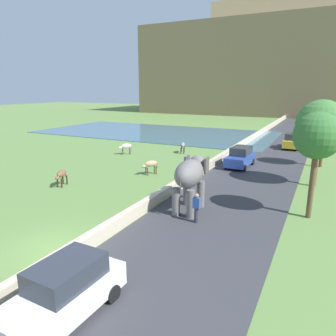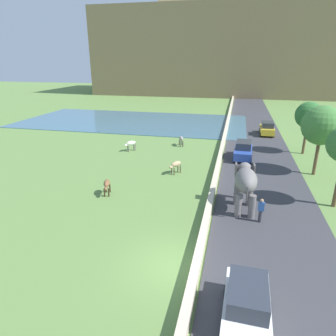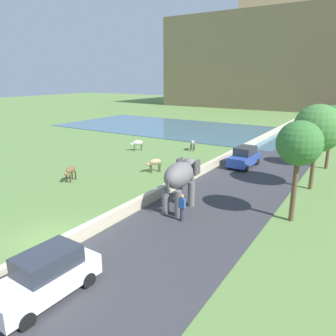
{
  "view_description": "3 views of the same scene",
  "coord_description": "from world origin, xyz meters",
  "px_view_note": "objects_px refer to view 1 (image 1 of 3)",
  "views": [
    {
      "loc": [
        9.86,
        -8.74,
        6.78
      ],
      "look_at": [
        1.29,
        8.33,
        1.92
      ],
      "focal_mm": 33.69,
      "sensor_mm": 36.0,
      "label": 1
    },
    {
      "loc": [
        2.53,
        -11.94,
        9.59
      ],
      "look_at": [
        -2.42,
        9.58,
        1.57
      ],
      "focal_mm": 32.09,
      "sensor_mm": 36.0,
      "label": 2
    },
    {
      "loc": [
        12.55,
        -8.96,
        7.83
      ],
      "look_at": [
        0.13,
        10.66,
        1.19
      ],
      "focal_mm": 34.33,
      "sensor_mm": 36.0,
      "label": 3
    }
  ],
  "objects_px": {
    "elephant": "(190,176)",
    "cow_grey": "(183,145)",
    "person_beside_elephant": "(196,208)",
    "cow_tan": "(150,164)",
    "car_white": "(64,292)",
    "car_blue": "(240,157)",
    "cow_brown": "(61,175)",
    "car_yellow": "(292,141)",
    "cow_white": "(126,147)"
  },
  "relations": [
    {
      "from": "elephant",
      "to": "cow_grey",
      "type": "xyz_separation_m",
      "value": [
        -7.04,
        14.74,
        -1.2
      ]
    },
    {
      "from": "person_beside_elephant",
      "to": "cow_tan",
      "type": "xyz_separation_m",
      "value": [
        -6.81,
        7.19,
        -0.04
      ]
    },
    {
      "from": "elephant",
      "to": "cow_grey",
      "type": "height_order",
      "value": "elephant"
    },
    {
      "from": "person_beside_elephant",
      "to": "cow_tan",
      "type": "relative_size",
      "value": 1.22
    },
    {
      "from": "car_white",
      "to": "car_blue",
      "type": "xyz_separation_m",
      "value": [
        0.0,
        21.01,
        0.0
      ]
    },
    {
      "from": "person_beside_elephant",
      "to": "cow_brown",
      "type": "relative_size",
      "value": 1.15
    },
    {
      "from": "car_blue",
      "to": "car_white",
      "type": "bearing_deg",
      "value": -90.0
    },
    {
      "from": "cow_tan",
      "to": "cow_brown",
      "type": "bearing_deg",
      "value": -126.83
    },
    {
      "from": "person_beside_elephant",
      "to": "cow_grey",
      "type": "bearing_deg",
      "value": 116.28
    },
    {
      "from": "car_yellow",
      "to": "car_blue",
      "type": "distance_m",
      "value": 11.67
    },
    {
      "from": "car_yellow",
      "to": "cow_grey",
      "type": "distance_m",
      "value": 12.85
    },
    {
      "from": "car_white",
      "to": "cow_tan",
      "type": "relative_size",
      "value": 3.03
    },
    {
      "from": "cow_grey",
      "to": "cow_brown",
      "type": "distance_m",
      "value": 14.86
    },
    {
      "from": "cow_grey",
      "to": "cow_brown",
      "type": "relative_size",
      "value": 1.0
    },
    {
      "from": "person_beside_elephant",
      "to": "car_white",
      "type": "height_order",
      "value": "car_white"
    },
    {
      "from": "elephant",
      "to": "person_beside_elephant",
      "type": "distance_m",
      "value": 2.17
    },
    {
      "from": "cow_brown",
      "to": "cow_white",
      "type": "xyz_separation_m",
      "value": [
        -2.13,
        11.22,
        0.0
      ]
    },
    {
      "from": "person_beside_elephant",
      "to": "car_white",
      "type": "relative_size",
      "value": 0.4
    },
    {
      "from": "car_yellow",
      "to": "cow_tan",
      "type": "relative_size",
      "value": 3.0
    },
    {
      "from": "person_beside_elephant",
      "to": "cow_brown",
      "type": "distance_m",
      "value": 11.06
    },
    {
      "from": "car_yellow",
      "to": "elephant",
      "type": "bearing_deg",
      "value": -97.99
    },
    {
      "from": "person_beside_elephant",
      "to": "cow_white",
      "type": "distance_m",
      "value": 18.36
    },
    {
      "from": "elephant",
      "to": "cow_white",
      "type": "bearing_deg",
      "value": 136.65
    },
    {
      "from": "car_yellow",
      "to": "cow_tan",
      "type": "distance_m",
      "value": 19.14
    },
    {
      "from": "car_white",
      "to": "car_blue",
      "type": "bearing_deg",
      "value": 90.0
    },
    {
      "from": "person_beside_elephant",
      "to": "cow_tan",
      "type": "height_order",
      "value": "person_beside_elephant"
    },
    {
      "from": "person_beside_elephant",
      "to": "cow_tan",
      "type": "distance_m",
      "value": 9.9
    },
    {
      "from": "car_white",
      "to": "cow_tan",
      "type": "bearing_deg",
      "value": 110.81
    },
    {
      "from": "elephant",
      "to": "cow_tan",
      "type": "relative_size",
      "value": 2.62
    },
    {
      "from": "cow_tan",
      "to": "car_white",
      "type": "bearing_deg",
      "value": -69.19
    },
    {
      "from": "elephant",
      "to": "cow_tan",
      "type": "distance_m",
      "value": 8.2
    },
    {
      "from": "cow_grey",
      "to": "cow_white",
      "type": "xyz_separation_m",
      "value": [
        -5.02,
        -3.36,
        0.0
      ]
    },
    {
      "from": "elephant",
      "to": "car_blue",
      "type": "relative_size",
      "value": 0.86
    },
    {
      "from": "car_blue",
      "to": "cow_white",
      "type": "height_order",
      "value": "car_blue"
    },
    {
      "from": "cow_grey",
      "to": "elephant",
      "type": "bearing_deg",
      "value": -64.47
    },
    {
      "from": "cow_brown",
      "to": "cow_tan",
      "type": "bearing_deg",
      "value": 53.17
    },
    {
      "from": "car_blue",
      "to": "person_beside_elephant",
      "type": "bearing_deg",
      "value": -85.63
    },
    {
      "from": "car_yellow",
      "to": "person_beside_elephant",
      "type": "bearing_deg",
      "value": -95.14
    },
    {
      "from": "elephant",
      "to": "cow_brown",
      "type": "bearing_deg",
      "value": 179.06
    },
    {
      "from": "elephant",
      "to": "cow_white",
      "type": "height_order",
      "value": "elephant"
    },
    {
      "from": "car_yellow",
      "to": "cow_brown",
      "type": "bearing_deg",
      "value": -120.32
    },
    {
      "from": "cow_white",
      "to": "car_yellow",
      "type": "bearing_deg",
      "value": 36.28
    },
    {
      "from": "car_white",
      "to": "cow_grey",
      "type": "distance_m",
      "value": 25.43
    },
    {
      "from": "elephant",
      "to": "cow_white",
      "type": "xyz_separation_m",
      "value": [
        -12.05,
        11.38,
        -1.2
      ]
    },
    {
      "from": "car_blue",
      "to": "cow_tan",
      "type": "relative_size",
      "value": 3.05
    },
    {
      "from": "elephant",
      "to": "car_white",
      "type": "height_order",
      "value": "elephant"
    },
    {
      "from": "cow_brown",
      "to": "cow_white",
      "type": "height_order",
      "value": "same"
    },
    {
      "from": "person_beside_elephant",
      "to": "cow_grey",
      "type": "relative_size",
      "value": 1.15
    },
    {
      "from": "car_yellow",
      "to": "car_blue",
      "type": "bearing_deg",
      "value": -105.64
    },
    {
      "from": "cow_tan",
      "to": "cow_brown",
      "type": "relative_size",
      "value": 0.94
    }
  ]
}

